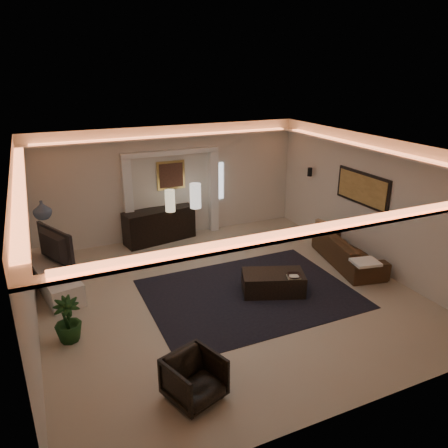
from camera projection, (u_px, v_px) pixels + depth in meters
name	position (u px, v px, depth m)	size (l,w,h in m)	color
floor	(227.00, 293.00, 8.61)	(7.00, 7.00, 0.00)	#ABA28B
ceiling	(228.00, 149.00, 7.61)	(7.00, 7.00, 0.00)	white
wall_back	(171.00, 183.00, 11.11)	(7.00, 7.00, 0.00)	beige
wall_front	(350.00, 319.00, 5.12)	(7.00, 7.00, 0.00)	beige
wall_left	(25.00, 257.00, 6.76)	(7.00, 7.00, 0.00)	beige
wall_right	(372.00, 203.00, 9.46)	(7.00, 7.00, 0.00)	beige
cove_soffit	(228.00, 165.00, 7.71)	(7.00, 7.00, 0.04)	silver
daylight_slit	(219.00, 181.00, 11.64)	(0.25, 0.03, 1.00)	white
area_rug	(250.00, 293.00, 8.59)	(4.00, 3.00, 0.01)	black
pilaster_left	(128.00, 202.00, 10.70)	(0.22, 0.20, 2.20)	silver
pilaster_right	(213.00, 192.00, 11.59)	(0.22, 0.20, 2.20)	silver
alcove_header	(171.00, 152.00, 10.74)	(2.52, 0.20, 0.12)	silver
painting_frame	(171.00, 175.00, 11.01)	(0.74, 0.04, 0.74)	tan
painting_canvas	(171.00, 175.00, 10.99)	(0.62, 0.02, 0.62)	#4C2D1E
art_panel_frame	(363.00, 189.00, 9.62)	(0.04, 1.64, 0.74)	black
art_panel_gold	(362.00, 189.00, 9.61)	(0.02, 1.50, 0.62)	tan
wall_sconce	(310.00, 172.00, 11.22)	(0.12, 0.12, 0.22)	black
wall_niche	(26.00, 218.00, 7.91)	(0.10, 0.55, 0.04)	silver
console	(159.00, 226.00, 11.09)	(1.82, 0.57, 0.91)	black
lamp_left	(170.00, 202.00, 10.70)	(0.25, 0.25, 0.55)	beige
lamp_right	(196.00, 199.00, 10.97)	(0.28, 0.28, 0.64)	white
media_ledge	(52.00, 276.00, 8.82)	(0.59, 2.38, 0.45)	silver
tv	(50.00, 247.00, 8.72)	(0.17, 1.31, 0.75)	black
figurine	(47.00, 242.00, 9.44)	(0.14, 0.14, 0.39)	#443021
ginger_jar	(42.00, 210.00, 7.75)	(0.33, 0.33, 0.34)	slate
plant	(68.00, 320.00, 7.01)	(0.43, 0.43, 0.77)	#163612
sofa	(348.00, 251.00, 9.82)	(0.84, 2.15, 0.63)	black
throw_blanket	(366.00, 262.00, 8.70)	(0.52, 0.43, 0.06)	silver
throw_pillow	(322.00, 228.00, 10.55)	(0.11, 0.35, 0.35)	#9D7A55
coffee_table	(273.00, 283.00, 8.58)	(1.21, 0.66, 0.45)	black
bowl	(294.00, 277.00, 8.32)	(0.27, 0.27, 0.07)	black
magazine	(294.00, 278.00, 8.32)	(0.25, 0.18, 0.03)	beige
armchair	(194.00, 379.00, 5.79)	(0.69, 0.71, 0.65)	black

